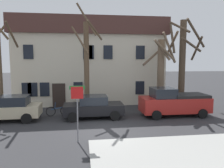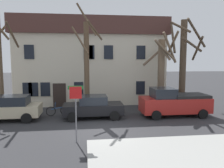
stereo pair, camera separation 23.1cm
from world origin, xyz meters
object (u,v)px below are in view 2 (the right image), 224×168
tree_bare_mid (87,64)px  tree_bare_end (184,60)px  building_main (91,61)px  street_sign_pole (76,103)px  pickup_truck_red (174,102)px  tree_bare_far (162,70)px  car_black_sedan (93,107)px  car_beige_wagon (6,108)px  bicycle_leaning (58,111)px

tree_bare_mid → tree_bare_end: tree_bare_mid is taller
tree_bare_mid → building_main: bearing=85.6°
building_main → street_sign_pole: size_ratio=4.89×
tree_bare_mid → pickup_truck_red: 7.14m
tree_bare_far → car_black_sedan: bearing=-161.5°
building_main → tree_bare_far: size_ratio=2.21×
tree_bare_end → pickup_truck_red: tree_bare_end is taller
car_black_sedan → pickup_truck_red: size_ratio=0.84×
car_beige_wagon → tree_bare_end: bearing=9.2°
building_main → pickup_truck_red: building_main is taller
building_main → bicycle_leaning: building_main is taller
tree_bare_end → bicycle_leaning: 11.05m
tree_bare_end → tree_bare_far: bearing=-169.1°
car_beige_wagon → bicycle_leaning: size_ratio=2.73×
building_main → tree_bare_far: (5.62, -6.06, -0.73)m
tree_bare_end → car_black_sedan: size_ratio=1.77×
car_beige_wagon → pickup_truck_red: (11.95, -0.21, 0.12)m
bicycle_leaning → tree_bare_mid: bearing=11.8°
tree_bare_mid → street_sign_pole: size_ratio=2.83×
tree_bare_mid → tree_bare_end: size_ratio=1.10×
car_black_sedan → street_sign_pole: bearing=-102.6°
street_sign_pole → bicycle_leaning: 6.06m
tree_bare_mid → pickup_truck_red: tree_bare_mid is taller
tree_bare_mid → car_black_sedan: (0.41, -1.45, -3.00)m
car_beige_wagon → pickup_truck_red: pickup_truck_red is taller
car_black_sedan → tree_bare_mid: bearing=105.8°
tree_bare_end → bicycle_leaning: bearing=-172.8°
building_main → car_beige_wagon: size_ratio=3.01×
tree_bare_mid → car_black_sedan: tree_bare_mid is taller
street_sign_pole → bicycle_leaning: bearing=105.5°
building_main → car_black_sedan: bearing=-90.6°
tree_bare_mid → bicycle_leaning: (-2.17, -0.45, -3.44)m
building_main → tree_bare_end: 9.52m
street_sign_pole → car_black_sedan: bearing=77.4°
car_beige_wagon → pickup_truck_red: bearing=-1.0°
car_beige_wagon → street_sign_pole: size_ratio=1.63×
pickup_truck_red → street_sign_pole: 8.38m
tree_bare_mid → car_beige_wagon: bearing=-166.1°
car_black_sedan → tree_bare_far: bearing=18.5°
tree_bare_mid → car_beige_wagon: 6.44m
tree_bare_mid → bicycle_leaning: size_ratio=4.75×
tree_bare_mid → tree_bare_end: (8.15, 0.84, 0.30)m
tree_bare_mid → car_beige_wagon: tree_bare_mid is taller
tree_bare_far → car_black_sedan: tree_bare_far is taller
pickup_truck_red → street_sign_pole: size_ratio=1.74×
tree_bare_end → bicycle_leaning: tree_bare_end is taller
tree_bare_far → car_black_sedan: size_ratio=1.52×
tree_bare_far → bicycle_leaning: size_ratio=3.71×
tree_bare_far → bicycle_leaning: bearing=-173.8°
tree_bare_end → street_sign_pole: tree_bare_end is taller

